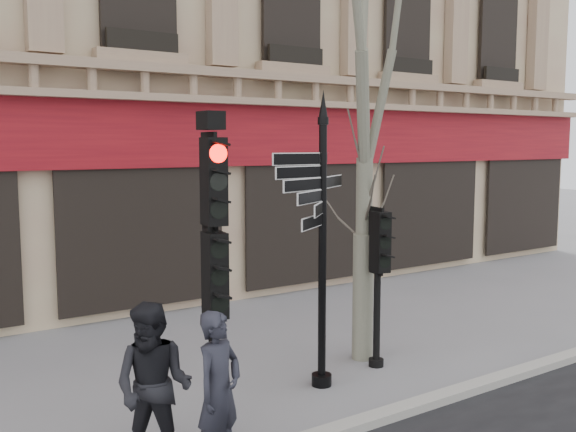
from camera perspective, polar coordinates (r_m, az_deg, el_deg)
name	(u,v)px	position (r m, az deg, el deg)	size (l,w,h in m)	color
ground	(281,395)	(9.10, -0.62, -15.62)	(80.00, 80.00, 0.00)	slate
kerb	(346,428)	(8.04, 5.18, -18.27)	(80.00, 0.25, 0.12)	gray
fingerpost	(323,190)	(8.83, 3.11, 2.31)	(2.29, 2.29, 4.15)	black
traffic_signal_main	(212,240)	(7.01, -6.74, -2.15)	(0.45, 0.35, 3.76)	black
traffic_signal_secondary	(378,259)	(9.83, 7.98, -3.81)	(0.45, 0.36, 2.41)	black
plane_tree	(367,7)	(10.21, 7.02, 17.93)	(2.93, 2.93, 7.78)	gray
pedestrian_a	(219,391)	(6.97, -6.17, -15.20)	(0.62, 0.41, 1.70)	#20212B
pedestrian_b	(154,387)	(7.05, -11.86, -14.69)	(0.87, 0.68, 1.79)	black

